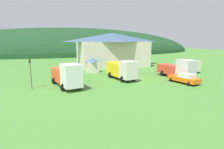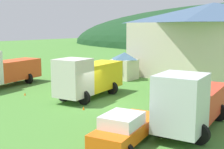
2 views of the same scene
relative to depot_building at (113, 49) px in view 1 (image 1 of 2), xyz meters
The scene contains 12 objects.
ground_plane 18.04m from the depot_building, 97.03° to the right, with size 200.00×200.00×0.00m, color #477F33.
forested_hill_backdrop 57.20m from the depot_building, 92.15° to the left, with size 142.51×60.00×26.17m, color #193D1E.
depot_building is the anchor object (origin of this frame).
play_shed_cream 10.65m from the depot_building, 135.55° to the right, with size 2.63×2.62×3.10m.
heavy_rig_white 23.59m from the depot_building, 127.17° to the right, with size 4.03×8.53×3.70m.
flatbed_truck_yellow 17.26m from the depot_building, 104.70° to the right, with size 3.71×7.44×3.50m.
tow_truck_silver 19.90m from the depot_building, 72.78° to the right, with size 3.69×7.90×3.55m.
light_truck_cream 19.55m from the depot_building, 50.30° to the right, with size 3.03×4.76×2.62m.
service_pickup_orange 23.29m from the depot_building, 79.92° to the right, with size 2.92×5.46×1.66m.
traffic_light_west 26.23m from the depot_building, 136.83° to the right, with size 0.20×0.32×4.30m.
traffic_cone_near_pickup 20.10m from the depot_building, 95.95° to the right, with size 0.36×0.36×0.52m, color orange.
traffic_cone_mid_row 21.88m from the depot_building, 115.74° to the right, with size 0.36×0.36×0.50m, color orange.
Camera 1 is at (-15.17, -29.36, 7.03)m, focal length 30.24 mm.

